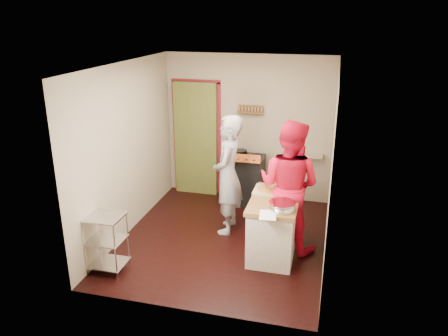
{
  "coord_description": "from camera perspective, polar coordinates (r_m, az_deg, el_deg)",
  "views": [
    {
      "loc": [
        1.47,
        -5.72,
        3.26
      ],
      "look_at": [
        0.01,
        0.0,
        1.15
      ],
      "focal_mm": 35.0,
      "sensor_mm": 36.0,
      "label": 1
    }
  ],
  "objects": [
    {
      "name": "ceiling",
      "position": [
        5.94,
        -0.07,
        13.43
      ],
      "size": [
        3.0,
        3.5,
        0.02
      ],
      "primitive_type": "cube",
      "color": "white",
      "rests_on": "back_wall"
    },
    {
      "name": "wire_shelving",
      "position": [
        5.99,
        -15.13,
        -9.12
      ],
      "size": [
        0.48,
        0.4,
        0.8
      ],
      "color": "silver",
      "rests_on": "ground"
    },
    {
      "name": "stove",
      "position": [
        7.8,
        2.88,
        -1.42
      ],
      "size": [
        0.6,
        0.63,
        1.0
      ],
      "color": "black",
      "rests_on": "ground"
    },
    {
      "name": "back_wall",
      "position": [
        8.08,
        -1.32,
        4.42
      ],
      "size": [
        3.0,
        0.44,
        2.6
      ],
      "color": "gray",
      "rests_on": "ground"
    },
    {
      "name": "person_stripe",
      "position": [
        6.62,
        0.51,
        -0.93
      ],
      "size": [
        0.47,
        0.69,
        1.85
      ],
      "primitive_type": "imported",
      "rotation": [
        0.0,
        0.0,
        -1.53
      ],
      "color": "silver",
      "rests_on": "ground"
    },
    {
      "name": "left_wall",
      "position": [
        6.73,
        -12.53,
        2.31
      ],
      "size": [
        0.04,
        3.5,
        2.6
      ],
      "primitive_type": "cube",
      "color": "gray",
      "rests_on": "ground"
    },
    {
      "name": "floor",
      "position": [
        6.74,
        -0.06,
        -9.2
      ],
      "size": [
        3.5,
        3.5,
        0.0
      ],
      "primitive_type": "plane",
      "color": "black",
      "rests_on": "ground"
    },
    {
      "name": "island",
      "position": [
        6.22,
        6.58,
        -7.3
      ],
      "size": [
        0.67,
        1.25,
        1.15
      ],
      "color": "beige",
      "rests_on": "ground"
    },
    {
      "name": "right_wall",
      "position": [
        6.04,
        13.84,
        0.2
      ],
      "size": [
        0.04,
        3.5,
        2.6
      ],
      "primitive_type": "cube",
      "color": "gray",
      "rests_on": "ground"
    },
    {
      "name": "person_red",
      "position": [
        6.23,
        8.46,
        -2.29
      ],
      "size": [
        1.1,
        0.98,
        1.9
      ],
      "primitive_type": "imported",
      "rotation": [
        0.0,
        0.0,
        2.82
      ],
      "color": "red",
      "rests_on": "ground"
    }
  ]
}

